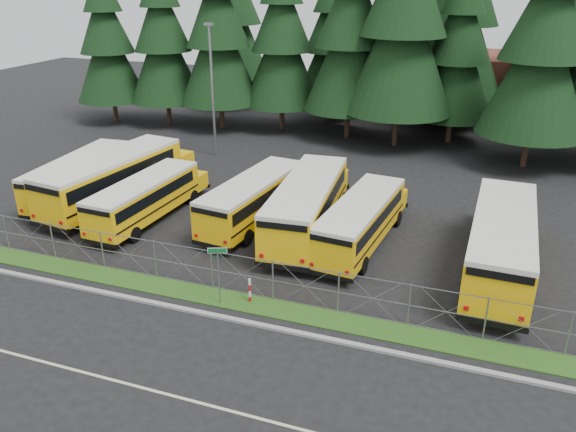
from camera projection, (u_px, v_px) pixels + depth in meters
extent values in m
plane|color=black|center=(241.00, 282.00, 26.75)|extent=(120.00, 120.00, 0.00)
cube|color=gray|center=(212.00, 315.00, 24.05)|extent=(50.00, 0.25, 0.12)
cube|color=#163E11|center=(226.00, 299.00, 25.27)|extent=(50.00, 1.40, 0.06)
cube|color=beige|center=(150.00, 390.00, 19.83)|extent=(50.00, 0.12, 0.01)
cube|color=brown|center=(449.00, 83.00, 58.28)|extent=(22.00, 10.00, 6.00)
cylinder|color=gray|center=(219.00, 277.00, 24.39)|extent=(0.06, 0.06, 2.80)
cube|color=#0D6027|center=(217.00, 251.00, 23.88)|extent=(0.75, 0.32, 0.22)
cube|color=white|center=(217.00, 251.00, 23.88)|extent=(0.79, 0.33, 0.26)
cube|color=#0D6027|center=(218.00, 256.00, 23.97)|extent=(0.23, 0.52, 0.18)
cylinder|color=#B20C0C|center=(250.00, 291.00, 24.86)|extent=(0.11, 0.11, 1.20)
cylinder|color=gray|center=(213.00, 93.00, 43.18)|extent=(0.20, 0.20, 10.00)
cube|color=gray|center=(209.00, 24.00, 41.16)|extent=(0.70, 0.35, 0.18)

